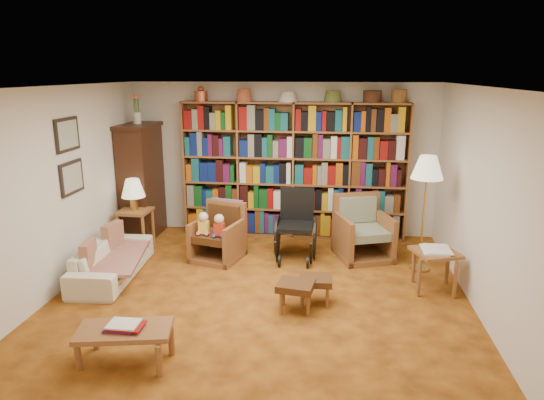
% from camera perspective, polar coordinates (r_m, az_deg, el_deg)
% --- Properties ---
extents(floor, '(5.00, 5.00, 0.00)m').
position_cam_1_polar(floor, '(6.06, -1.32, -11.16)').
color(floor, '#B1661B').
rests_on(floor, ground).
extents(ceiling, '(5.00, 5.00, 0.00)m').
position_cam_1_polar(ceiling, '(5.45, -1.48, 13.18)').
color(ceiling, white).
rests_on(ceiling, wall_back).
extents(wall_back, '(5.00, 0.00, 5.00)m').
position_cam_1_polar(wall_back, '(8.05, 1.23, 4.79)').
color(wall_back, silver).
rests_on(wall_back, floor).
extents(wall_front, '(5.00, 0.00, 5.00)m').
position_cam_1_polar(wall_front, '(3.31, -7.85, -10.50)').
color(wall_front, silver).
rests_on(wall_front, floor).
extents(wall_left, '(0.00, 5.00, 5.00)m').
position_cam_1_polar(wall_left, '(6.48, -23.85, 1.01)').
color(wall_left, silver).
rests_on(wall_left, floor).
extents(wall_right, '(0.00, 5.00, 5.00)m').
position_cam_1_polar(wall_right, '(5.82, 23.76, -0.44)').
color(wall_right, silver).
rests_on(wall_right, floor).
extents(bookshelf, '(3.60, 0.30, 2.42)m').
position_cam_1_polar(bookshelf, '(7.88, 2.55, 3.97)').
color(bookshelf, brown).
rests_on(bookshelf, floor).
extents(curio_cabinet, '(0.50, 0.95, 2.40)m').
position_cam_1_polar(curio_cabinet, '(8.18, -15.10, 2.31)').
color(curio_cabinet, '#371B0F').
rests_on(curio_cabinet, floor).
extents(framed_pictures, '(0.03, 0.52, 0.97)m').
position_cam_1_polar(framed_pictures, '(6.65, -22.72, 4.76)').
color(framed_pictures, black).
rests_on(framed_pictures, wall_left).
extents(sofa, '(1.64, 0.72, 0.47)m').
position_cam_1_polar(sofa, '(6.83, -18.31, -6.72)').
color(sofa, beige).
rests_on(sofa, floor).
extents(sofa_throw, '(0.91, 1.38, 0.04)m').
position_cam_1_polar(sofa_throw, '(6.79, -17.97, -6.24)').
color(sofa_throw, '#C3B28E').
rests_on(sofa_throw, sofa).
extents(cushion_left, '(0.17, 0.39, 0.37)m').
position_cam_1_polar(cushion_left, '(7.11, -18.22, -4.01)').
color(cushion_left, maroon).
rests_on(cushion_left, sofa).
extents(cushion_right, '(0.16, 0.36, 0.35)m').
position_cam_1_polar(cushion_right, '(6.52, -20.79, -5.95)').
color(cushion_right, maroon).
rests_on(cushion_right, sofa).
extents(side_table_lamp, '(0.48, 0.48, 0.62)m').
position_cam_1_polar(side_table_lamp, '(7.72, -15.79, -2.15)').
color(side_table_lamp, brown).
rests_on(side_table_lamp, floor).
extents(table_lamp, '(0.35, 0.35, 0.48)m').
position_cam_1_polar(table_lamp, '(7.60, -16.04, 1.24)').
color(table_lamp, '#B78D3A').
rests_on(table_lamp, side_table_lamp).
extents(armchair_leather, '(0.82, 0.83, 0.82)m').
position_cam_1_polar(armchair_leather, '(7.16, -6.30, -4.12)').
color(armchair_leather, brown).
rests_on(armchair_leather, floor).
extents(armchair_sage, '(0.97, 0.97, 0.90)m').
position_cam_1_polar(armchair_sage, '(7.31, 10.67, -3.86)').
color(armchair_sage, brown).
rests_on(armchair_sage, floor).
extents(wheelchair, '(0.58, 0.82, 1.02)m').
position_cam_1_polar(wheelchair, '(7.10, 2.85, -3.17)').
color(wheelchair, black).
rests_on(wheelchair, floor).
extents(floor_lamp, '(0.42, 0.42, 1.60)m').
position_cam_1_polar(floor_lamp, '(6.71, 17.79, 3.14)').
color(floor_lamp, '#B78D3A').
rests_on(floor_lamp, floor).
extents(side_table_papers, '(0.63, 0.63, 0.55)m').
position_cam_1_polar(side_table_papers, '(6.35, 18.63, -6.39)').
color(side_table_papers, brown).
rests_on(side_table_papers, floor).
extents(footstool_a, '(0.45, 0.40, 0.34)m').
position_cam_1_polar(footstool_a, '(5.60, 2.79, -10.29)').
color(footstool_a, '#4E3014').
rests_on(footstool_a, floor).
extents(footstool_b, '(0.39, 0.34, 0.33)m').
position_cam_1_polar(footstool_b, '(5.80, 5.12, -9.56)').
color(footstool_b, '#4E3014').
rests_on(footstool_b, floor).
extents(coffee_table, '(0.93, 0.58, 0.41)m').
position_cam_1_polar(coffee_table, '(4.88, -16.96, -14.73)').
color(coffee_table, brown).
rests_on(coffee_table, floor).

